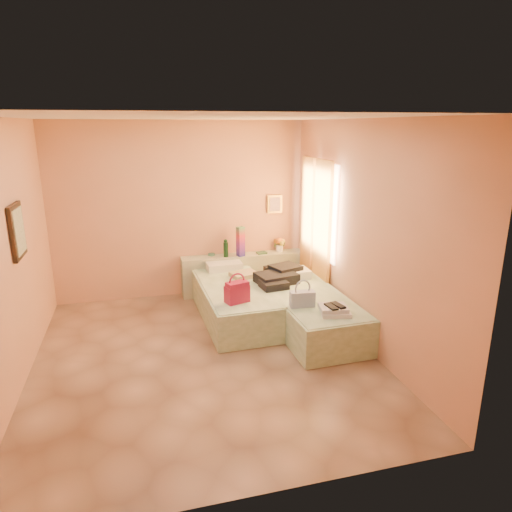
# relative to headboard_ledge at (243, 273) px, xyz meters

# --- Properties ---
(ground) EXTENTS (4.50, 4.50, 0.00)m
(ground) POSITION_rel_headboard_ledge_xyz_m (-0.98, -2.10, -0.33)
(ground) COLOR tan
(ground) RESTS_ON ground
(room_walls) EXTENTS (4.02, 4.51, 2.81)m
(room_walls) POSITION_rel_headboard_ledge_xyz_m (-0.77, -1.53, 1.46)
(room_walls) COLOR tan
(room_walls) RESTS_ON ground
(headboard_ledge) EXTENTS (2.05, 0.30, 0.65)m
(headboard_ledge) POSITION_rel_headboard_ledge_xyz_m (0.00, 0.00, 0.00)
(headboard_ledge) COLOR #9DA889
(headboard_ledge) RESTS_ON ground
(bed_left) EXTENTS (0.96, 2.03, 0.50)m
(bed_left) POSITION_rel_headboard_ledge_xyz_m (-0.38, -1.05, -0.08)
(bed_left) COLOR beige
(bed_left) RESTS_ON ground
(bed_right) EXTENTS (0.96, 2.03, 0.50)m
(bed_right) POSITION_rel_headboard_ledge_xyz_m (0.52, -1.70, -0.08)
(bed_right) COLOR beige
(bed_right) RESTS_ON ground
(water_bottle) EXTENTS (0.09, 0.09, 0.28)m
(water_bottle) POSITION_rel_headboard_ledge_xyz_m (-0.30, -0.07, 0.46)
(water_bottle) COLOR #163C25
(water_bottle) RESTS_ON headboard_ledge
(rainbow_box) EXTENTS (0.14, 0.14, 0.49)m
(rainbow_box) POSITION_rel_headboard_ledge_xyz_m (-0.06, -0.08, 0.57)
(rainbow_box) COLOR #A31439
(rainbow_box) RESTS_ON headboard_ledge
(small_dish) EXTENTS (0.13, 0.13, 0.03)m
(small_dish) POSITION_rel_headboard_ledge_xyz_m (-0.52, 0.08, 0.34)
(small_dish) COLOR #4D8E6A
(small_dish) RESTS_ON headboard_ledge
(green_book) EXTENTS (0.18, 0.14, 0.03)m
(green_book) POSITION_rel_headboard_ledge_xyz_m (0.31, -0.03, 0.34)
(green_book) COLOR #294E34
(green_book) RESTS_ON headboard_ledge
(flower_vase) EXTENTS (0.21, 0.21, 0.28)m
(flower_vase) POSITION_rel_headboard_ledge_xyz_m (0.65, 0.04, 0.46)
(flower_vase) COLOR white
(flower_vase) RESTS_ON headboard_ledge
(magenta_handbag) EXTENTS (0.34, 0.25, 0.28)m
(magenta_handbag) POSITION_rel_headboard_ledge_xyz_m (-0.48, -1.67, 0.32)
(magenta_handbag) COLOR #A31439
(magenta_handbag) RESTS_ON bed_left
(khaki_garment) EXTENTS (0.45, 0.40, 0.07)m
(khaki_garment) POSITION_rel_headboard_ledge_xyz_m (-0.15, -0.69, 0.21)
(khaki_garment) COLOR tan
(khaki_garment) RESTS_ON bed_left
(clothes_pile) EXTENTS (0.72, 0.72, 0.19)m
(clothes_pile) POSITION_rel_headboard_ledge_xyz_m (0.29, -1.08, 0.27)
(clothes_pile) COLOR black
(clothes_pile) RESTS_ON bed_right
(blue_handbag) EXTENTS (0.32, 0.16, 0.20)m
(blue_handbag) POSITION_rel_headboard_ledge_xyz_m (0.29, -2.02, 0.28)
(blue_handbag) COLOR #3F6198
(blue_handbag) RESTS_ON bed_right
(towel_stack) EXTENTS (0.41, 0.37, 0.10)m
(towel_stack) POSITION_rel_headboard_ledge_xyz_m (0.59, -2.36, 0.23)
(towel_stack) COLOR silver
(towel_stack) RESTS_ON bed_right
(sandal_pair) EXTENTS (0.19, 0.24, 0.02)m
(sandal_pair) POSITION_rel_headboard_ledge_xyz_m (0.58, -2.38, 0.29)
(sandal_pair) COLOR black
(sandal_pair) RESTS_ON towel_stack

